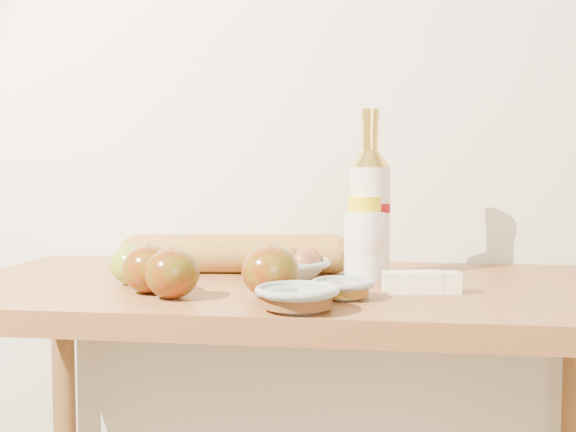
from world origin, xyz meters
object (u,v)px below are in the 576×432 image
at_px(egg_bowl, 288,267).
at_px(baguette, 235,254).
at_px(bourbon_bottle, 370,209).
at_px(cream_bottle, 365,240).
at_px(table, 290,351).

bearing_deg(egg_bowl, baguette, 151.04).
xyz_separation_m(bourbon_bottle, cream_bottle, (-0.01, -0.02, -0.06)).
bearing_deg(table, bourbon_bottle, 33.35).
height_order(table, bourbon_bottle, bourbon_bottle).
xyz_separation_m(cream_bottle, baguette, (-0.25, 0.03, -0.03)).
relative_size(cream_bottle, egg_bowl, 0.89).
bearing_deg(table, baguette, 141.19).
bearing_deg(egg_bowl, table, -74.34).
bearing_deg(bourbon_bottle, table, -143.24).
bearing_deg(table, egg_bowl, 105.66).
bearing_deg(cream_bottle, baguette, 158.14).
xyz_separation_m(table, baguette, (-0.12, 0.10, 0.16)).
bearing_deg(baguette, table, -45.09).
distance_m(bourbon_bottle, baguette, 0.27).
relative_size(bourbon_bottle, egg_bowl, 1.83).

